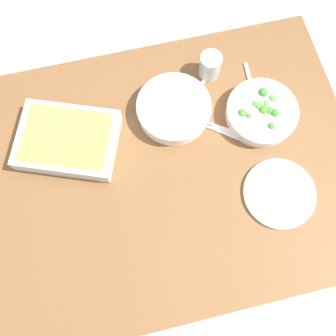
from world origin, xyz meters
TOP-DOWN VIEW (x-y plane):
  - ground_plane at (0.00, 0.00)m, footprint 6.00×6.00m
  - dining_table at (0.00, 0.00)m, footprint 1.20×0.90m
  - stew_bowl at (-0.06, -0.18)m, footprint 0.24×0.24m
  - broccoli_bowl at (-0.33, -0.10)m, footprint 0.23×0.23m
  - baking_dish at (0.28, -0.15)m, footprint 0.36×0.31m
  - drink_cup at (-0.21, -0.30)m, footprint 0.07×0.07m
  - side_plate at (-0.31, 0.16)m, footprint 0.22×0.22m
  - spoon_by_stew at (-0.16, -0.11)m, footprint 0.15×0.12m
  - spoon_by_broccoli at (-0.34, -0.19)m, footprint 0.03×0.18m
  - spoon_spare at (-0.18, -0.27)m, footprint 0.13×0.14m
  - fork_on_table at (-0.21, -0.08)m, footprint 0.16×0.11m

SIDE VIEW (x-z plane):
  - ground_plane at x=0.00m, z-range 0.00..0.00m
  - dining_table at x=0.00m, z-range 0.28..1.02m
  - fork_on_table at x=-0.21m, z-range 0.74..0.75m
  - spoon_by_stew at x=-0.16m, z-range 0.74..0.75m
  - spoon_by_broccoli at x=-0.34m, z-range 0.74..0.75m
  - spoon_spare at x=-0.18m, z-range 0.74..0.75m
  - side_plate at x=-0.31m, z-range 0.74..0.75m
  - broccoli_bowl at x=-0.33m, z-range 0.74..0.80m
  - stew_bowl at x=-0.06m, z-range 0.74..0.80m
  - baking_dish at x=0.28m, z-range 0.74..0.80m
  - drink_cup at x=-0.21m, z-range 0.74..0.82m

